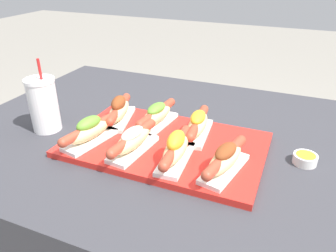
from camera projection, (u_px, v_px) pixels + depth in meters
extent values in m
cube|color=#333338|center=(182.00, 230.00, 1.15)|extent=(1.38, 0.94, 0.76)
cube|color=red|center=(165.00, 145.00, 0.91)|extent=(0.54, 0.34, 0.02)
cube|color=white|center=(91.00, 140.00, 0.91)|extent=(0.09, 0.18, 0.01)
ellipsoid|color=#E5C184|center=(90.00, 131.00, 0.89)|extent=(0.08, 0.15, 0.04)
cylinder|color=#9E3D28|center=(89.00, 129.00, 0.89)|extent=(0.06, 0.18, 0.03)
sphere|color=#9E3D28|center=(63.00, 143.00, 0.82)|extent=(0.03, 0.03, 0.03)
sphere|color=#9E3D28|center=(112.00, 116.00, 0.96)|extent=(0.03, 0.03, 0.03)
ellipsoid|color=#5B992D|center=(89.00, 123.00, 0.88)|extent=(0.06, 0.09, 0.03)
cube|color=white|center=(133.00, 149.00, 0.86)|extent=(0.08, 0.17, 0.01)
ellipsoid|color=#E5C184|center=(133.00, 140.00, 0.85)|extent=(0.06, 0.15, 0.04)
cylinder|color=#9E3D28|center=(133.00, 138.00, 0.85)|extent=(0.04, 0.19, 0.03)
sphere|color=#9E3D28|center=(111.00, 154.00, 0.78)|extent=(0.03, 0.03, 0.03)
sphere|color=#9E3D28|center=(151.00, 123.00, 0.92)|extent=(0.03, 0.03, 0.03)
ellipsoid|color=silver|center=(132.00, 133.00, 0.84)|extent=(0.05, 0.08, 0.02)
cube|color=white|center=(176.00, 159.00, 0.82)|extent=(0.07, 0.17, 0.01)
ellipsoid|color=#E5C184|center=(176.00, 149.00, 0.81)|extent=(0.06, 0.15, 0.04)
cylinder|color=#9E3D28|center=(176.00, 147.00, 0.81)|extent=(0.04, 0.18, 0.03)
sphere|color=#9E3D28|center=(163.00, 167.00, 0.73)|extent=(0.03, 0.03, 0.03)
sphere|color=#9E3D28|center=(186.00, 130.00, 0.88)|extent=(0.03, 0.03, 0.03)
ellipsoid|color=gold|center=(176.00, 140.00, 0.80)|extent=(0.05, 0.08, 0.04)
cube|color=white|center=(224.00, 169.00, 0.78)|extent=(0.09, 0.18, 0.01)
ellipsoid|color=#E5C184|center=(225.00, 159.00, 0.77)|extent=(0.08, 0.15, 0.04)
cylinder|color=#9E3D28|center=(225.00, 156.00, 0.77)|extent=(0.06, 0.18, 0.03)
sphere|color=#9E3D28|center=(207.00, 176.00, 0.70)|extent=(0.03, 0.03, 0.03)
sphere|color=#9E3D28|center=(241.00, 140.00, 0.83)|extent=(0.03, 0.03, 0.03)
ellipsoid|color=brown|center=(226.00, 151.00, 0.76)|extent=(0.06, 0.09, 0.03)
cube|color=white|center=(120.00, 119.00, 1.02)|extent=(0.10, 0.18, 0.01)
ellipsoid|color=#E5C184|center=(119.00, 110.00, 1.01)|extent=(0.08, 0.15, 0.04)
cylinder|color=#9E3D28|center=(119.00, 108.00, 1.01)|extent=(0.07, 0.18, 0.03)
sphere|color=#9E3D28|center=(110.00, 122.00, 0.93)|extent=(0.03, 0.03, 0.03)
sphere|color=#9E3D28|center=(127.00, 97.00, 1.09)|extent=(0.03, 0.03, 0.03)
ellipsoid|color=brown|center=(118.00, 103.00, 1.00)|extent=(0.06, 0.09, 0.04)
cube|color=white|center=(157.00, 123.00, 1.00)|extent=(0.08, 0.17, 0.01)
ellipsoid|color=#E5C184|center=(157.00, 115.00, 0.98)|extent=(0.06, 0.15, 0.04)
cylinder|color=#9E3D28|center=(157.00, 113.00, 0.98)|extent=(0.05, 0.19, 0.03)
sphere|color=#9E3D28|center=(140.00, 125.00, 0.91)|extent=(0.03, 0.03, 0.03)
sphere|color=#9E3D28|center=(171.00, 102.00, 1.05)|extent=(0.03, 0.03, 0.03)
ellipsoid|color=#5B992D|center=(157.00, 108.00, 0.97)|extent=(0.05, 0.08, 0.03)
cube|color=white|center=(197.00, 133.00, 0.94)|extent=(0.08, 0.17, 0.01)
ellipsoid|color=#E5C184|center=(198.00, 124.00, 0.93)|extent=(0.06, 0.15, 0.04)
cylinder|color=#9E3D28|center=(198.00, 122.00, 0.93)|extent=(0.04, 0.19, 0.03)
sphere|color=#9E3D28|center=(190.00, 137.00, 0.85)|extent=(0.03, 0.03, 0.03)
sphere|color=#9E3D28|center=(204.00, 109.00, 1.00)|extent=(0.03, 0.03, 0.03)
ellipsoid|color=gold|center=(198.00, 117.00, 0.92)|extent=(0.05, 0.08, 0.03)
cylinder|color=silver|center=(305.00, 159.00, 0.84)|extent=(0.06, 0.06, 0.03)
cylinder|color=yellow|center=(306.00, 156.00, 0.84)|extent=(0.05, 0.05, 0.01)
cylinder|color=white|center=(44.00, 106.00, 0.98)|extent=(0.08, 0.08, 0.15)
cylinder|color=white|center=(39.00, 80.00, 0.94)|extent=(0.09, 0.09, 0.01)
cylinder|color=red|center=(40.00, 69.00, 0.92)|extent=(0.01, 0.01, 0.06)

